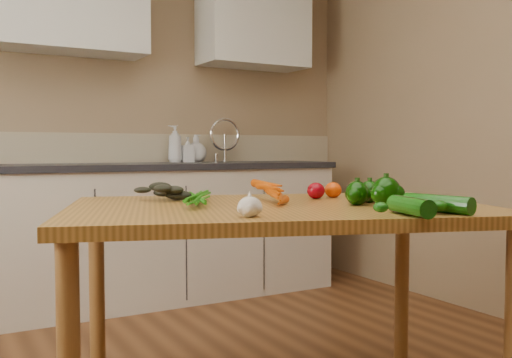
{
  "coord_description": "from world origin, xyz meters",
  "views": [
    {
      "loc": [
        -0.86,
        -1.4,
        0.99
      ],
      "look_at": [
        0.26,
        0.61,
        0.87
      ],
      "focal_mm": 40.0,
      "sensor_mm": 36.0,
      "label": 1
    }
  ],
  "objects_px": {
    "tomato_b": "(333,190)",
    "zucchini_a": "(438,204)",
    "pepper_c": "(386,192)",
    "soap_bottle_a": "(175,144)",
    "table": "(278,229)",
    "pepper_b": "(370,192)",
    "pepper_a": "(357,193)",
    "tomato_c": "(366,191)",
    "carrot_bunch": "(249,193)",
    "garlic_bulb": "(250,207)",
    "soap_bottle_c": "(196,148)",
    "leafy_greens": "(161,187)",
    "zucchini_b": "(411,206)",
    "tomato_a": "(316,191)",
    "soap_bottle_b": "(188,150)"
  },
  "relations": [
    {
      "from": "tomato_b",
      "to": "zucchini_a",
      "type": "height_order",
      "value": "tomato_b"
    },
    {
      "from": "pepper_c",
      "to": "soap_bottle_a",
      "type": "bearing_deg",
      "value": 87.48
    },
    {
      "from": "table",
      "to": "pepper_b",
      "type": "relative_size",
      "value": 21.01
    },
    {
      "from": "pepper_a",
      "to": "tomato_c",
      "type": "distance_m",
      "value": 0.3
    },
    {
      "from": "carrot_bunch",
      "to": "table",
      "type": "bearing_deg",
      "value": -34.3
    },
    {
      "from": "zucchini_a",
      "to": "carrot_bunch",
      "type": "bearing_deg",
      "value": 124.14
    },
    {
      "from": "soap_bottle_a",
      "to": "garlic_bulb",
      "type": "height_order",
      "value": "soap_bottle_a"
    },
    {
      "from": "pepper_b",
      "to": "soap_bottle_c",
      "type": "bearing_deg",
      "value": 84.48
    },
    {
      "from": "pepper_b",
      "to": "leafy_greens",
      "type": "bearing_deg",
      "value": 145.06
    },
    {
      "from": "soap_bottle_a",
      "to": "carrot_bunch",
      "type": "height_order",
      "value": "soap_bottle_a"
    },
    {
      "from": "tomato_b",
      "to": "zucchini_b",
      "type": "relative_size",
      "value": 0.36
    },
    {
      "from": "soap_bottle_c",
      "to": "leafy_greens",
      "type": "xyz_separation_m",
      "value": [
        -0.86,
        -1.65,
        -0.15
      ]
    },
    {
      "from": "soap_bottle_c",
      "to": "tomato_a",
      "type": "relative_size",
      "value": 2.68
    },
    {
      "from": "pepper_b",
      "to": "tomato_a",
      "type": "bearing_deg",
      "value": 109.67
    },
    {
      "from": "carrot_bunch",
      "to": "pepper_b",
      "type": "xyz_separation_m",
      "value": [
        0.41,
        -0.2,
        0.0
      ]
    },
    {
      "from": "pepper_b",
      "to": "zucchini_b",
      "type": "height_order",
      "value": "pepper_b"
    },
    {
      "from": "tomato_a",
      "to": "zucchini_b",
      "type": "xyz_separation_m",
      "value": [
        -0.09,
        -0.62,
        -0.0
      ]
    },
    {
      "from": "soap_bottle_a",
      "to": "soap_bottle_b",
      "type": "height_order",
      "value": "soap_bottle_a"
    },
    {
      "from": "pepper_a",
      "to": "tomato_a",
      "type": "relative_size",
      "value": 1.18
    },
    {
      "from": "soap_bottle_a",
      "to": "pepper_c",
      "type": "height_order",
      "value": "soap_bottle_a"
    },
    {
      "from": "pepper_a",
      "to": "pepper_c",
      "type": "height_order",
      "value": "pepper_c"
    },
    {
      "from": "soap_bottle_c",
      "to": "garlic_bulb",
      "type": "relative_size",
      "value": 2.68
    },
    {
      "from": "soap_bottle_a",
      "to": "tomato_a",
      "type": "distance_m",
      "value": 1.87
    },
    {
      "from": "soap_bottle_a",
      "to": "leafy_greens",
      "type": "bearing_deg",
      "value": -10.21
    },
    {
      "from": "leafy_greens",
      "to": "pepper_a",
      "type": "relative_size",
      "value": 2.48
    },
    {
      "from": "pepper_b",
      "to": "zucchini_a",
      "type": "height_order",
      "value": "pepper_b"
    },
    {
      "from": "garlic_bulb",
      "to": "leafy_greens",
      "type": "bearing_deg",
      "value": 94.01
    },
    {
      "from": "pepper_b",
      "to": "tomato_c",
      "type": "height_order",
      "value": "pepper_b"
    },
    {
      "from": "soap_bottle_c",
      "to": "garlic_bulb",
      "type": "height_order",
      "value": "soap_bottle_c"
    },
    {
      "from": "tomato_b",
      "to": "tomato_c",
      "type": "height_order",
      "value": "tomato_b"
    },
    {
      "from": "soap_bottle_a",
      "to": "leafy_greens",
      "type": "xyz_separation_m",
      "value": [
        -0.69,
        -1.63,
        -0.18
      ]
    },
    {
      "from": "leafy_greens",
      "to": "table",
      "type": "bearing_deg",
      "value": -48.05
    },
    {
      "from": "tomato_c",
      "to": "leafy_greens",
      "type": "bearing_deg",
      "value": 159.03
    },
    {
      "from": "soap_bottle_b",
      "to": "leafy_greens",
      "type": "distance_m",
      "value": 1.79
    },
    {
      "from": "zucchini_a",
      "to": "soap_bottle_c",
      "type": "bearing_deg",
      "value": 84.6
    },
    {
      "from": "table",
      "to": "carrot_bunch",
      "type": "xyz_separation_m",
      "value": [
        -0.07,
        0.09,
        0.12
      ]
    },
    {
      "from": "soap_bottle_c",
      "to": "zucchini_b",
      "type": "bearing_deg",
      "value": 164.48
    },
    {
      "from": "carrot_bunch",
      "to": "pepper_a",
      "type": "height_order",
      "value": "pepper_a"
    },
    {
      "from": "garlic_bulb",
      "to": "pepper_b",
      "type": "height_order",
      "value": "pepper_b"
    },
    {
      "from": "zucchini_a",
      "to": "table",
      "type": "bearing_deg",
      "value": 123.58
    },
    {
      "from": "leafy_greens",
      "to": "zucchini_a",
      "type": "xyz_separation_m",
      "value": [
        0.62,
        -0.82,
        -0.02
      ]
    },
    {
      "from": "pepper_a",
      "to": "tomato_a",
      "type": "distance_m",
      "value": 0.28
    },
    {
      "from": "garlic_bulb",
      "to": "pepper_a",
      "type": "xyz_separation_m",
      "value": [
        0.51,
        0.13,
        0.01
      ]
    },
    {
      "from": "tomato_b",
      "to": "soap_bottle_b",
      "type": "bearing_deg",
      "value": 86.58
    },
    {
      "from": "tomato_c",
      "to": "carrot_bunch",
      "type": "bearing_deg",
      "value": 176.12
    },
    {
      "from": "tomato_a",
      "to": "leafy_greens",
      "type": "bearing_deg",
      "value": 158.4
    },
    {
      "from": "tomato_b",
      "to": "tomato_c",
      "type": "xyz_separation_m",
      "value": [
        0.1,
        -0.08,
        -0.0
      ]
    },
    {
      "from": "pepper_c",
      "to": "tomato_b",
      "type": "xyz_separation_m",
      "value": [
        0.08,
        0.4,
        -0.02
      ]
    },
    {
      "from": "garlic_bulb",
      "to": "zucchini_b",
      "type": "distance_m",
      "value": 0.48
    },
    {
      "from": "table",
      "to": "soap_bottle_b",
      "type": "bearing_deg",
      "value": 95.57
    }
  ]
}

